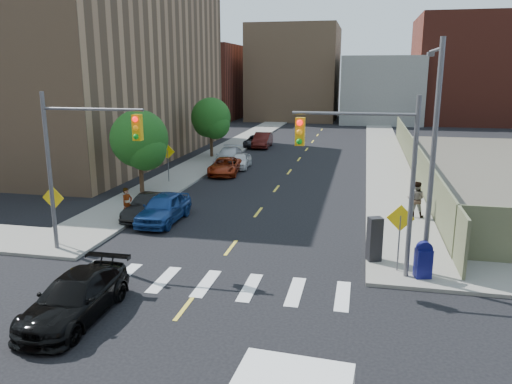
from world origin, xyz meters
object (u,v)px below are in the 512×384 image
at_px(mailbox, 423,260).
at_px(payphone, 374,239).
at_px(parked_car_red, 225,166).
at_px(parked_car_blue, 164,208).
at_px(parked_car_silver, 229,157).
at_px(parked_car_black, 150,207).
at_px(pedestrian_east, 416,199).
at_px(pedestrian_west, 127,204).
at_px(parked_car_maroon, 262,140).
at_px(black_sedan, 75,298).
at_px(parked_car_grey, 255,141).
at_px(parked_car_white, 240,161).

bearing_deg(mailbox, payphone, 127.29).
bearing_deg(parked_car_red, mailbox, -59.66).
height_order(parked_car_blue, parked_car_silver, parked_car_blue).
height_order(parked_car_black, parked_car_silver, parked_car_silver).
bearing_deg(pedestrian_east, pedestrian_west, 23.22).
bearing_deg(parked_car_maroon, pedestrian_east, -63.41).
bearing_deg(parked_car_silver, pedestrian_east, -48.79).
xyz_separation_m(parked_car_silver, parked_car_maroon, (0.79, 10.53, 0.04)).
bearing_deg(black_sedan, parked_car_maroon, 91.88).
relative_size(parked_car_red, payphone, 2.50).
height_order(parked_car_grey, pedestrian_east, pedestrian_east).
bearing_deg(parked_car_black, parked_car_red, 91.13).
relative_size(parked_car_silver, pedestrian_west, 2.86).
height_order(parked_car_red, payphone, payphone).
relative_size(parked_car_blue, parked_car_maroon, 0.97).
xyz_separation_m(parked_car_grey, black_sedan, (2.30, -38.00, 0.09)).
bearing_deg(payphone, parked_car_silver, 97.45).
xyz_separation_m(black_sedan, pedestrian_east, (11.77, 13.94, 0.41)).
distance_m(black_sedan, pedestrian_west, 10.49).
xyz_separation_m(parked_car_black, parked_car_white, (1.30, 15.18, -0.03)).
relative_size(parked_car_black, pedestrian_east, 2.08).
bearing_deg(payphone, pedestrian_west, 143.46).
bearing_deg(parked_car_white, payphone, -64.69).
bearing_deg(parked_car_blue, black_sedan, -82.57).
distance_m(parked_car_blue, parked_car_white, 15.61).
height_order(parked_car_blue, parked_car_maroon, parked_car_blue).
bearing_deg(parked_car_silver, parked_car_white, -46.54).
xyz_separation_m(parked_car_blue, pedestrian_east, (13.08, 3.35, 0.35)).
bearing_deg(black_sedan, pedestrian_east, 49.41).
distance_m(parked_car_black, mailbox, 14.69).
relative_size(parked_car_white, mailbox, 2.57).
distance_m(parked_car_blue, parked_car_silver, 16.78).
bearing_deg(mailbox, parked_car_maroon, 97.13).
relative_size(parked_car_black, parked_car_silver, 0.80).
relative_size(parked_car_maroon, black_sedan, 0.96).
bearing_deg(mailbox, parked_car_grey, 98.24).
bearing_deg(parked_car_white, parked_car_silver, 135.45).
relative_size(parked_car_silver, mailbox, 3.48).
height_order(parked_car_red, parked_car_maroon, parked_car_maroon).
bearing_deg(pedestrian_east, parked_car_maroon, -52.50).
distance_m(payphone, pedestrian_east, 7.42).
bearing_deg(parked_car_white, parked_car_blue, -94.35).
bearing_deg(parked_car_red, parked_car_black, -98.71).
bearing_deg(pedestrian_west, parked_car_maroon, 17.31).
bearing_deg(parked_car_silver, pedestrian_west, -97.84).
distance_m(parked_car_red, parked_car_white, 2.83).
relative_size(parked_car_blue, parked_car_red, 0.98).
xyz_separation_m(parked_car_red, pedestrian_east, (13.32, -9.48, 0.48)).
height_order(parked_car_black, parked_car_maroon, parked_car_maroon).
height_order(parked_car_black, pedestrian_west, pedestrian_west).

